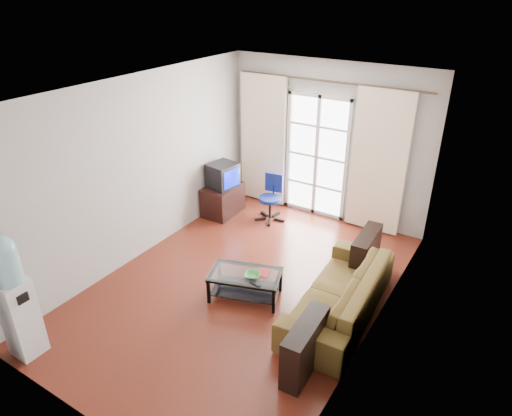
{
  "coord_description": "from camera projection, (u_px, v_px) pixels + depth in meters",
  "views": [
    {
      "loc": [
        2.9,
        -4.31,
        3.84
      ],
      "look_at": [
        -0.01,
        0.35,
        1.06
      ],
      "focal_mm": 32.0,
      "sensor_mm": 36.0,
      "label": 1
    }
  ],
  "objects": [
    {
      "name": "floor",
      "position": [
        244.0,
        285.0,
        6.36
      ],
      "size": [
        5.2,
        5.2,
        0.0
      ],
      "primitive_type": "plane",
      "color": "maroon",
      "rests_on": "ground"
    },
    {
      "name": "ceiling",
      "position": [
        241.0,
        90.0,
        5.15
      ],
      "size": [
        5.2,
        5.2,
        0.0
      ],
      "primitive_type": "plane",
      "rotation": [
        3.14,
        0.0,
        0.0
      ],
      "color": "white",
      "rests_on": "wall_back"
    },
    {
      "name": "wall_back",
      "position": [
        327.0,
        142.0,
        7.72
      ],
      "size": [
        3.6,
        0.02,
        2.7
      ],
      "primitive_type": "cube",
      "color": "#B4B0AC",
      "rests_on": "floor"
    },
    {
      "name": "wall_front",
      "position": [
        69.0,
        312.0,
        3.79
      ],
      "size": [
        3.6,
        0.02,
        2.7
      ],
      "primitive_type": "cube",
      "color": "#B4B0AC",
      "rests_on": "floor"
    },
    {
      "name": "wall_left",
      "position": [
        139.0,
        170.0,
        6.61
      ],
      "size": [
        0.02,
        5.2,
        2.7
      ],
      "primitive_type": "cube",
      "color": "#B4B0AC",
      "rests_on": "floor"
    },
    {
      "name": "wall_right",
      "position": [
        382.0,
        236.0,
        4.9
      ],
      "size": [
        0.02,
        5.2,
        2.7
      ],
      "primitive_type": "cube",
      "color": "#B4B0AC",
      "rests_on": "floor"
    },
    {
      "name": "french_door",
      "position": [
        317.0,
        157.0,
        7.87
      ],
      "size": [
        1.16,
        0.06,
        2.15
      ],
      "color": "white",
      "rests_on": "wall_back"
    },
    {
      "name": "curtain_rod",
      "position": [
        329.0,
        81.0,
        7.18
      ],
      "size": [
        3.3,
        0.04,
        0.04
      ],
      "primitive_type": "cylinder",
      "rotation": [
        0.0,
        1.57,
        0.0
      ],
      "color": "#4C3F2D",
      "rests_on": "wall_back"
    },
    {
      "name": "curtain_left",
      "position": [
        263.0,
        140.0,
        8.27
      ],
      "size": [
        0.9,
        0.07,
        2.35
      ],
      "primitive_type": "cube",
      "color": "#FFEFCD",
      "rests_on": "curtain_rod"
    },
    {
      "name": "curtain_right",
      "position": [
        378.0,
        163.0,
        7.25
      ],
      "size": [
        0.9,
        0.07,
        2.35
      ],
      "primitive_type": "cube",
      "color": "#FFEFCD",
      "rests_on": "curtain_rod"
    },
    {
      "name": "radiator",
      "position": [
        364.0,
        209.0,
        7.73
      ],
      "size": [
        0.64,
        0.12,
        0.64
      ],
      "primitive_type": "cube",
      "color": "#969699",
      "rests_on": "floor"
    },
    {
      "name": "sofa",
      "position": [
        340.0,
        292.0,
        5.72
      ],
      "size": [
        2.21,
        1.04,
        0.62
      ],
      "primitive_type": "imported",
      "rotation": [
        0.0,
        0.0,
        -1.52
      ],
      "color": "brown",
      "rests_on": "floor"
    },
    {
      "name": "coffee_table",
      "position": [
        245.0,
        282.0,
        6.03
      ],
      "size": [
        1.05,
        0.8,
        0.38
      ],
      "rotation": [
        0.0,
        0.0,
        0.32
      ],
      "color": "silver",
      "rests_on": "floor"
    },
    {
      "name": "bowl",
      "position": [
        253.0,
        275.0,
        5.89
      ],
      "size": [
        0.34,
        0.34,
        0.05
      ],
      "primitive_type": "imported",
      "rotation": [
        0.0,
        0.0,
        0.4
      ],
      "color": "green",
      "rests_on": "coffee_table"
    },
    {
      "name": "book",
      "position": [
        258.0,
        272.0,
        5.98
      ],
      "size": [
        0.25,
        0.27,
        0.02
      ],
      "primitive_type": "imported",
      "rotation": [
        0.0,
        0.0,
        0.28
      ],
      "color": "#B1152C",
      "rests_on": "coffee_table"
    },
    {
      "name": "remote",
      "position": [
        255.0,
        284.0,
        5.75
      ],
      "size": [
        0.16,
        0.06,
        0.02
      ],
      "primitive_type": "cube",
      "rotation": [
        0.0,
        0.0,
        -0.13
      ],
      "color": "black",
      "rests_on": "coffee_table"
    },
    {
      "name": "tv_stand",
      "position": [
        223.0,
        200.0,
        8.2
      ],
      "size": [
        0.5,
        0.74,
        0.54
      ],
      "primitive_type": "cube",
      "rotation": [
        0.0,
        0.0,
        0.02
      ],
      "color": "black",
      "rests_on": "floor"
    },
    {
      "name": "crt_tv",
      "position": [
        222.0,
        175.0,
        7.98
      ],
      "size": [
        0.53,
        0.53,
        0.43
      ],
      "rotation": [
        0.0,
        0.0,
        -0.17
      ],
      "color": "black",
      "rests_on": "tv_stand"
    },
    {
      "name": "task_chair",
      "position": [
        271.0,
        207.0,
        8.02
      ],
      "size": [
        0.63,
        0.63,
        0.81
      ],
      "rotation": [
        0.0,
        0.0,
        0.16
      ],
      "color": "black",
      "rests_on": "floor"
    },
    {
      "name": "water_cooler",
      "position": [
        14.0,
        296.0,
        4.89
      ],
      "size": [
        0.33,
        0.31,
        1.51
      ],
      "rotation": [
        0.0,
        0.0,
        0.0
      ],
      "color": "silver",
      "rests_on": "floor"
    }
  ]
}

